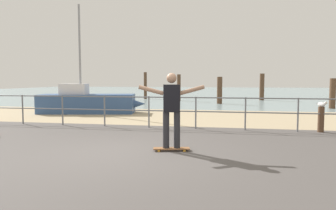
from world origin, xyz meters
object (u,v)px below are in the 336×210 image
skateboarder (172,106)px  bollard_short (321,120)px  skateboard (172,149)px  sailboat (91,102)px  seagull (322,104)px

skateboarder → bollard_short: size_ratio=2.11×
skateboard → bollard_short: bearing=40.2°
bollard_short → sailboat: bearing=157.0°
seagull → skateboard: bearing=-140.0°
skateboard → skateboarder: 0.95m
skateboard → skateboarder: size_ratio=0.50×
skateboarder → skateboard: bearing=-7.1°
seagull → sailboat: bearing=156.9°
seagull → skateboarder: bearing=-140.0°
sailboat → seagull: sailboat is taller
sailboat → seagull: (9.14, -3.90, 0.34)m
seagull → bollard_short: bearing=109.7°
skateboarder → bollard_short: bearing=40.2°
skateboard → skateboarder: skateboarder is taller
sailboat → bollard_short: size_ratio=6.46×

